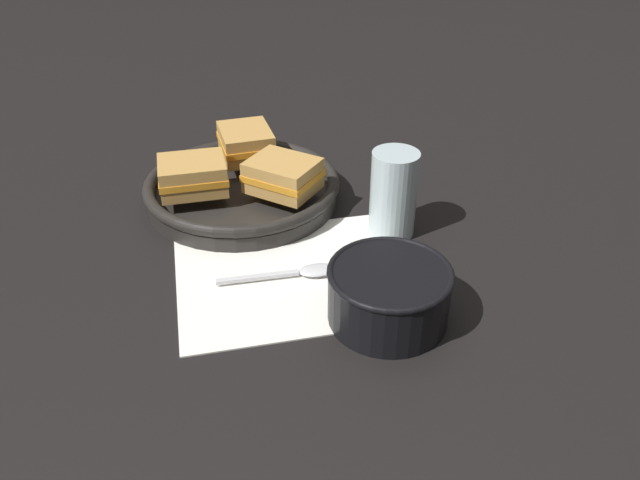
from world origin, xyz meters
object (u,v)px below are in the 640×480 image
sandwich_near_right (283,175)px  spoon (301,272)px  sandwich_far_left (246,143)px  skillet (243,189)px  soup_bowl (389,291)px  drinking_glass (393,194)px  sandwich_near_left (193,175)px

sandwich_near_right → spoon: bearing=-81.3°
sandwich_near_right → sandwich_far_left: bearing=117.8°
skillet → sandwich_far_left: sandwich_far_left is taller
spoon → sandwich_far_left: (-0.09, 0.27, 0.06)m
soup_bowl → sandwich_near_right: (-0.12, 0.24, 0.03)m
spoon → skillet: bearing=104.4°
spoon → drinking_glass: drinking_glass is taller
spoon → skillet: size_ratio=0.52×
spoon → sandwich_near_right: bearing=89.2°
soup_bowl → spoon: size_ratio=0.93×
skillet → drinking_glass: bearing=-23.4°
soup_bowl → drinking_glass: size_ratio=1.17×
skillet → sandwich_near_right: (0.06, -0.04, 0.04)m
spoon → sandwich_near_left: (-0.15, 0.16, 0.06)m
soup_bowl → spoon: (-0.10, 0.08, -0.03)m
soup_bowl → sandwich_near_left: 0.36m
sandwich_far_left → drinking_glass: size_ratio=0.92×
skillet → sandwich_near_left: (-0.07, -0.04, 0.04)m
sandwich_far_left → sandwich_near_left: bearing=-122.2°
sandwich_near_left → drinking_glass: bearing=-11.7°
soup_bowl → skillet: size_ratio=0.48×
spoon → skillet: 0.22m
sandwich_far_left → soup_bowl: bearing=-62.6°
soup_bowl → sandwich_near_right: sandwich_near_right is taller
spoon → sandwich_near_left: 0.23m
soup_bowl → skillet: soup_bowl is taller
skillet → sandwich_near_right: bearing=-32.2°
soup_bowl → drinking_glass: bearing=81.4°
skillet → sandwich_far_left: bearing=87.8°
spoon → sandwich_near_right: sandwich_near_right is taller
drinking_glass → soup_bowl: bearing=-98.6°
sandwich_near_left → sandwich_far_left: bearing=57.8°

